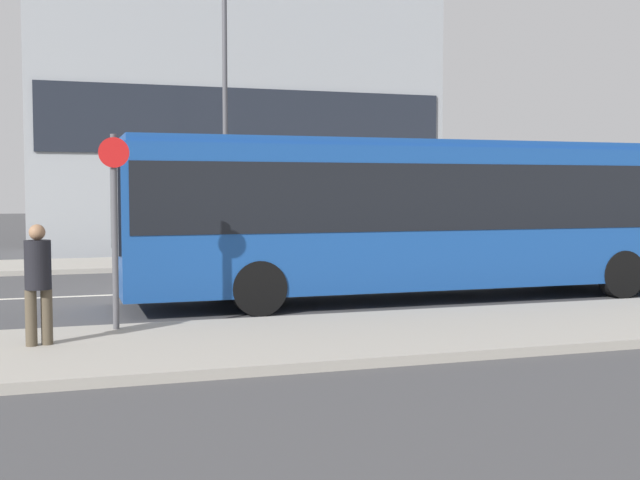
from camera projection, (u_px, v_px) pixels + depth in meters
ground_plane at (175, 293)px, 16.97m from camera, size 120.00×120.00×0.00m
sidewalk_near at (236, 344)px, 11.03m from camera, size 44.00×3.50×0.13m
sidewalk_far at (145, 264)px, 22.90m from camera, size 44.00×3.50×0.13m
lane_centerline at (175, 292)px, 16.97m from camera, size 41.80×0.16×0.01m
apartment_block_left_tower at (236, 24)px, 28.66m from camera, size 14.31×4.30×16.21m
city_bus at (428, 209)px, 15.97m from camera, size 12.14×2.51×3.11m
parked_car_0 at (638, 239)px, 24.58m from camera, size 4.57×1.81×1.38m
pedestrian_near_stop at (38, 277)px, 10.52m from camera, size 0.35×0.34×1.60m
bus_stop_sign at (115, 216)px, 11.68m from camera, size 0.44×0.12×2.86m
street_lamp at (225, 88)px, 22.45m from camera, size 0.36×0.36×8.19m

